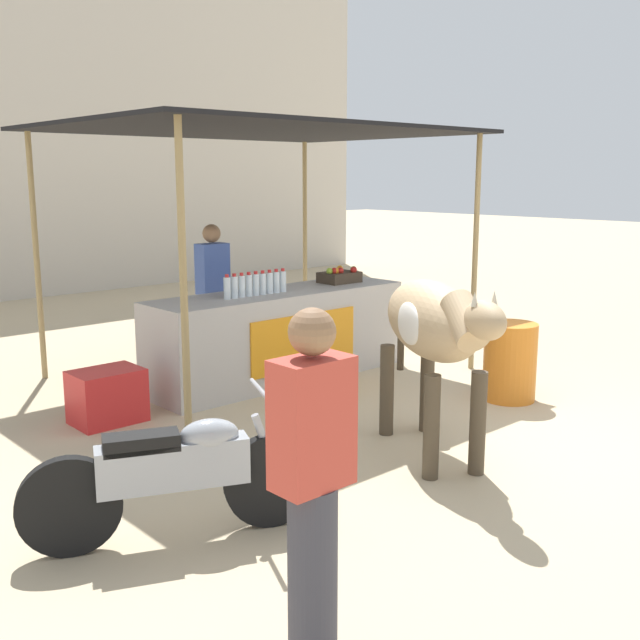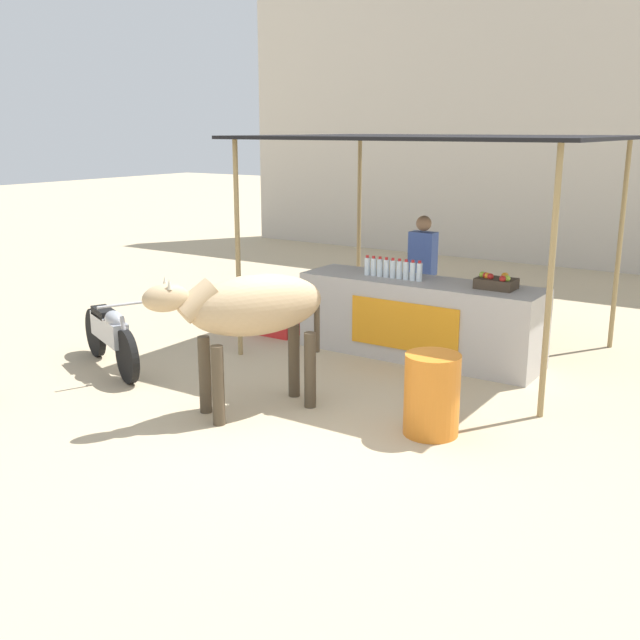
# 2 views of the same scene
# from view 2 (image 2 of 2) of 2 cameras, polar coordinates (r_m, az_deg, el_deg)

# --- Properties ---
(ground_plane) EXTENTS (60.00, 60.00, 0.00)m
(ground_plane) POSITION_cam_2_polar(r_m,az_deg,el_deg) (7.55, -0.01, -6.91)
(ground_plane) COLOR tan
(building_wall_far) EXTENTS (16.00, 0.50, 6.27)m
(building_wall_far) POSITION_cam_2_polar(r_m,az_deg,el_deg) (15.97, 20.10, 14.97)
(building_wall_far) COLOR beige
(building_wall_far) RESTS_ON ground
(stall_counter) EXTENTS (3.00, 0.82, 0.96)m
(stall_counter) POSITION_cam_2_polar(r_m,az_deg,el_deg) (9.23, 7.53, 0.08)
(stall_counter) COLOR #B2ADA8
(stall_counter) RESTS_ON ground
(stall_awning) EXTENTS (4.20, 3.20, 2.66)m
(stall_awning) POSITION_cam_2_polar(r_m,az_deg,el_deg) (9.22, 8.81, 13.06)
(stall_awning) COLOR black
(stall_awning) RESTS_ON ground
(water_bottle_row) EXTENTS (0.79, 0.07, 0.25)m
(water_bottle_row) POSITION_cam_2_polar(r_m,az_deg,el_deg) (9.21, 5.57, 3.90)
(water_bottle_row) COLOR silver
(water_bottle_row) RESTS_ON stall_counter
(fruit_crate) EXTENTS (0.44, 0.32, 0.18)m
(fruit_crate) POSITION_cam_2_polar(r_m,az_deg,el_deg) (8.79, 13.27, 2.82)
(fruit_crate) COLOR #3F3326
(fruit_crate) RESTS_ON stall_counter
(vendor_behind_counter) EXTENTS (0.34, 0.22, 1.65)m
(vendor_behind_counter) POSITION_cam_2_polar(r_m,az_deg,el_deg) (9.95, 7.78, 3.30)
(vendor_behind_counter) COLOR #383842
(vendor_behind_counter) RESTS_ON ground
(cooler_box) EXTENTS (0.60, 0.44, 0.48)m
(cooler_box) POSITION_cam_2_polar(r_m,az_deg,el_deg) (10.25, -3.21, 0.25)
(cooler_box) COLOR red
(cooler_box) RESTS_ON ground
(water_barrel) EXTENTS (0.51, 0.51, 0.76)m
(water_barrel) POSITION_cam_2_polar(r_m,az_deg,el_deg) (6.94, 8.52, -5.64)
(water_barrel) COLOR orange
(water_barrel) RESTS_ON ground
(cow) EXTENTS (1.19, 1.77, 1.44)m
(cow) POSITION_cam_2_polar(r_m,az_deg,el_deg) (7.27, -5.35, 0.76)
(cow) COLOR tan
(cow) RESTS_ON ground
(motorcycle_parked) EXTENTS (1.68, 0.88, 0.90)m
(motorcycle_parked) POSITION_cam_2_polar(r_m,az_deg,el_deg) (9.02, -15.69, -1.01)
(motorcycle_parked) COLOR black
(motorcycle_parked) RESTS_ON ground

